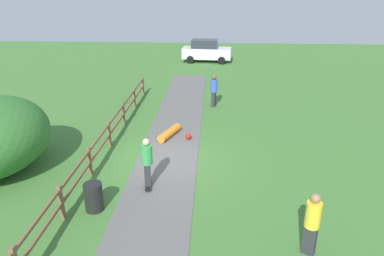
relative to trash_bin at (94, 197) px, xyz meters
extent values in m
plane|color=#427533|center=(1.80, 3.37, -0.45)|extent=(60.00, 60.00, 0.00)
cube|color=#605E5B|center=(1.80, 3.37, -0.44)|extent=(2.40, 28.00, 0.02)
cube|color=brown|center=(-0.80, -0.49, 0.10)|extent=(0.12, 0.12, 1.10)
cube|color=brown|center=(-0.80, 2.08, 0.10)|extent=(0.12, 0.12, 1.10)
cube|color=brown|center=(-0.80, 4.65, 0.10)|extent=(0.12, 0.12, 1.10)
cube|color=brown|center=(-0.80, 7.23, 0.10)|extent=(0.12, 0.12, 1.10)
cube|color=brown|center=(-0.80, 9.80, 0.10)|extent=(0.12, 0.12, 1.10)
cube|color=brown|center=(-0.80, 12.37, 0.10)|extent=(0.12, 0.12, 1.10)
cube|color=brown|center=(-0.80, 3.37, 0.05)|extent=(0.08, 18.00, 0.09)
cube|color=brown|center=(-0.80, 3.37, 0.50)|extent=(0.08, 18.00, 0.09)
cylinder|color=black|center=(0.00, 0.00, 0.00)|extent=(0.56, 0.56, 0.90)
cube|color=black|center=(1.41, 1.40, -0.36)|extent=(0.31, 0.82, 0.02)
cylinder|color=silver|center=(1.29, 1.67, -0.40)|extent=(0.04, 0.06, 0.06)
cylinder|color=silver|center=(1.44, 1.69, -0.40)|extent=(0.04, 0.06, 0.06)
cylinder|color=silver|center=(1.37, 1.11, -0.40)|extent=(0.04, 0.06, 0.06)
cylinder|color=silver|center=(1.52, 1.13, -0.40)|extent=(0.04, 0.06, 0.06)
cube|color=#2D2D33|center=(1.41, 1.40, 0.05)|extent=(0.24, 0.35, 0.79)
cylinder|color=green|center=(1.41, 1.40, 0.78)|extent=(0.43, 0.43, 0.66)
sphere|color=beige|center=(1.41, 1.40, 1.23)|extent=(0.24, 0.24, 0.24)
cylinder|color=orange|center=(1.64, 5.74, -0.25)|extent=(0.92, 1.63, 0.36)
sphere|color=red|center=(2.50, 5.40, -0.25)|extent=(0.26, 0.26, 0.26)
cube|color=#2D2D33|center=(3.60, 10.19, -0.02)|extent=(0.28, 0.36, 0.85)
cylinder|color=blue|center=(3.60, 10.19, 0.76)|extent=(0.47, 0.47, 0.71)
sphere|color=brown|center=(3.60, 10.19, 1.24)|extent=(0.26, 0.26, 0.26)
cube|color=#2D2D33|center=(6.06, -1.57, -0.04)|extent=(0.38, 0.34, 0.83)
cylinder|color=yellow|center=(6.06, -1.57, 0.72)|extent=(0.52, 0.52, 0.69)
sphere|color=#9E704C|center=(6.06, -1.57, 1.19)|extent=(0.25, 0.25, 0.25)
cube|color=silver|center=(2.97, 22.58, 0.32)|extent=(4.32, 2.02, 0.90)
cube|color=#2D333D|center=(2.77, 22.60, 1.12)|extent=(2.31, 1.73, 0.70)
cylinder|color=black|center=(4.38, 23.36, -0.13)|extent=(0.66, 0.29, 0.64)
cylinder|color=black|center=(4.24, 21.60, -0.13)|extent=(0.66, 0.29, 0.64)
cylinder|color=black|center=(1.69, 23.56, -0.13)|extent=(0.66, 0.29, 0.64)
cylinder|color=black|center=(1.55, 21.81, -0.13)|extent=(0.66, 0.29, 0.64)
camera|label=1|loc=(3.52, -9.16, 6.02)|focal=33.78mm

